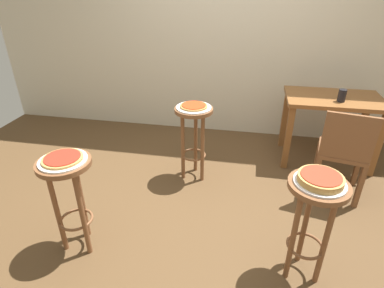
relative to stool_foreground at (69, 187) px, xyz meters
The scene contains 14 objects.
ground_plane 1.21m from the stool_foreground, 34.63° to the left, with size 6.00×6.00×0.00m, color brown.
back_wall 2.62m from the stool_foreground, 68.49° to the left, with size 6.00×0.10×3.00m, color beige.
stool_foreground is the anchor object (origin of this frame).
serving_plate_foreground 0.21m from the stool_foreground, ahead, with size 0.31×0.31×0.01m, color white.
pizza_foreground 0.23m from the stool_foreground, ahead, with size 0.26×0.26×0.02m.
stool_middle 1.60m from the stool_foreground, ahead, with size 0.36×0.36×0.74m.
serving_plate_middle 1.61m from the stool_foreground, ahead, with size 0.30×0.30×0.01m, color silver.
pizza_middle 1.61m from the stool_foreground, ahead, with size 0.26×0.26×0.05m.
stool_leftside 1.27m from the stool_foreground, 58.29° to the left, with size 0.36×0.36×0.74m.
serving_plate_leftside 1.28m from the stool_foreground, 58.29° to the left, with size 0.32×0.32×0.01m, color silver.
pizza_leftside 1.29m from the stool_foreground, 58.29° to the left, with size 0.25×0.25×0.02m.
dining_table 2.62m from the stool_foreground, 39.84° to the left, with size 0.95×0.60×0.73m.
cup_near_edge 2.57m from the stool_foreground, 37.23° to the left, with size 0.08×0.08×0.12m, color black.
wooden_chair 2.24m from the stool_foreground, 26.79° to the left, with size 0.47×0.47×0.85m.
Camera 1 is at (0.25, -2.17, 1.79)m, focal length 29.20 mm.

